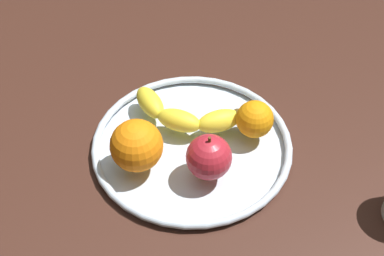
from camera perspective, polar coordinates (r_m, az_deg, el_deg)
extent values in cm
cube|color=#3B2018|center=(86.81, 0.00, -3.09)|extent=(146.53, 146.53, 4.00)
cylinder|color=silver|center=(85.07, 0.00, -2.08)|extent=(30.74, 30.74, 0.60)
torus|color=silver|center=(84.39, 0.00, -1.68)|extent=(32.02, 32.02, 1.20)
ellipsoid|color=yellow|center=(87.83, -4.54, 2.77)|extent=(7.02, 8.12, 3.55)
ellipsoid|color=yellow|center=(84.61, -1.41, 0.82)|extent=(8.09, 5.52, 3.55)
ellipsoid|color=yellow|center=(84.63, 2.93, 0.77)|extent=(8.19, 6.17, 3.55)
ellipsoid|color=brown|center=(85.61, 5.00, 1.30)|extent=(2.82, 3.07, 2.48)
sphere|color=#AD212E|center=(77.28, 1.84, -3.16)|extent=(6.86, 6.86, 6.86)
cylinder|color=#593819|center=(74.55, 1.90, -1.35)|extent=(0.44, 0.44, 1.20)
sphere|color=orange|center=(78.39, -6.01, -1.90)|extent=(7.99, 7.99, 7.99)
sphere|color=orange|center=(83.65, 6.78, 0.95)|extent=(6.00, 6.00, 6.00)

